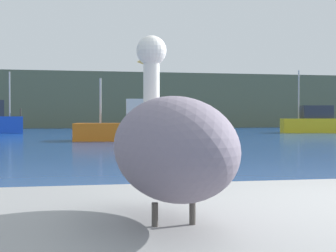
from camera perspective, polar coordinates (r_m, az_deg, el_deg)
hillside_backdrop at (r=72.04m, az=-9.60°, el=2.85°), size 140.00×11.52×7.52m
pelican at (r=2.36m, az=0.22°, el=-2.23°), size 0.58×1.47×0.95m
fishing_boat_orange at (r=29.41m, az=-2.95°, el=0.01°), size 7.75×3.30×3.65m
fishing_boat_yellow at (r=46.58m, az=17.26°, el=0.35°), size 7.76×4.18×5.59m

